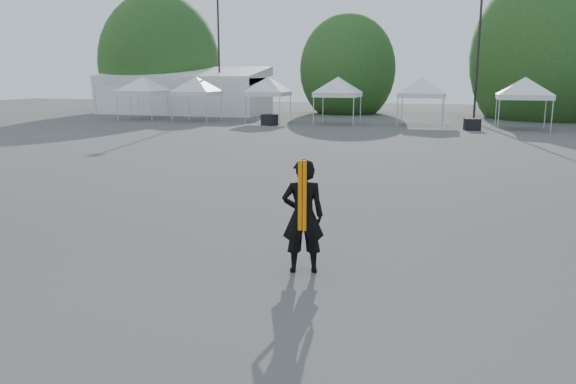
# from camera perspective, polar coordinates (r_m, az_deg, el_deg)

# --- Properties ---
(ground) EXTENTS (120.00, 120.00, 0.00)m
(ground) POSITION_cam_1_polar(r_m,az_deg,el_deg) (12.06, 6.43, -4.81)
(ground) COLOR #474442
(ground) RESTS_ON ground
(marquee) EXTENTS (15.00, 6.25, 4.23)m
(marquee) POSITION_cam_1_polar(r_m,az_deg,el_deg) (52.28, -10.56, 9.98)
(marquee) COLOR white
(marquee) RESTS_ON ground
(light_pole_west) EXTENTS (0.60, 0.25, 10.30)m
(light_pole_west) POSITION_cam_1_polar(r_m,az_deg,el_deg) (49.68, -7.05, 14.39)
(light_pole_west) COLOR black
(light_pole_west) RESTS_ON ground
(light_pole_east) EXTENTS (0.60, 0.25, 9.80)m
(light_pole_east) POSITION_cam_1_polar(r_m,az_deg,el_deg) (43.44, 18.80, 13.92)
(light_pole_east) COLOR black
(light_pole_east) RESTS_ON ground
(tree_far_w) EXTENTS (4.80, 4.80, 7.30)m
(tree_far_w) POSITION_cam_1_polar(r_m,az_deg,el_deg) (56.81, -12.91, 12.60)
(tree_far_w) COLOR #382314
(tree_far_w) RESTS_ON ground
(tree_mid_w) EXTENTS (4.16, 4.16, 6.33)m
(tree_mid_w) POSITION_cam_1_polar(r_m,az_deg,el_deg) (52.36, 6.07, 12.26)
(tree_mid_w) COLOR #382314
(tree_mid_w) RESTS_ON ground
(tree_mid_e) EXTENTS (5.12, 5.12, 7.79)m
(tree_mid_e) POSITION_cam_1_polar(r_m,az_deg,el_deg) (50.87, 25.47, 12.25)
(tree_mid_e) COLOR #382314
(tree_mid_e) RESTS_ON ground
(tent_a) EXTENTS (4.50, 4.50, 3.88)m
(tent_a) POSITION_cam_1_polar(r_m,az_deg,el_deg) (46.51, -14.50, 10.95)
(tent_a) COLOR silver
(tent_a) RESTS_ON ground
(tent_b) EXTENTS (4.23, 4.23, 3.88)m
(tent_b) POSITION_cam_1_polar(r_m,az_deg,el_deg) (43.86, -9.28, 11.14)
(tent_b) COLOR silver
(tent_b) RESTS_ON ground
(tent_c) EXTENTS (4.03, 4.03, 3.88)m
(tent_c) POSITION_cam_1_polar(r_m,az_deg,el_deg) (42.19, -2.03, 11.26)
(tent_c) COLOR silver
(tent_c) RESTS_ON ground
(tent_d) EXTENTS (4.26, 4.26, 3.88)m
(tent_d) POSITION_cam_1_polar(r_m,az_deg,el_deg) (40.37, 5.11, 11.20)
(tent_d) COLOR silver
(tent_d) RESTS_ON ground
(tent_e) EXTENTS (4.42, 4.42, 3.88)m
(tent_e) POSITION_cam_1_polar(r_m,az_deg,el_deg) (40.26, 13.51, 10.93)
(tent_e) COLOR silver
(tent_e) RESTS_ON ground
(tent_f) EXTENTS (4.60, 4.60, 3.88)m
(tent_f) POSITION_cam_1_polar(r_m,az_deg,el_deg) (39.19, 22.96, 10.32)
(tent_f) COLOR silver
(tent_f) RESTS_ON ground
(man) EXTENTS (0.86, 0.71, 2.03)m
(man) POSITION_cam_1_polar(r_m,az_deg,el_deg) (9.81, 1.53, -2.45)
(man) COLOR black
(man) RESTS_ON ground
(crate_west) EXTENTS (1.18, 1.05, 0.76)m
(crate_west) POSITION_cam_1_polar(r_m,az_deg,el_deg) (39.47, -1.89, 7.34)
(crate_west) COLOR black
(crate_west) RESTS_ON ground
(crate_mid) EXTENTS (1.09, 0.92, 0.74)m
(crate_mid) POSITION_cam_1_polar(r_m,az_deg,el_deg) (37.65, 18.20, 6.53)
(crate_mid) COLOR black
(crate_mid) RESTS_ON ground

